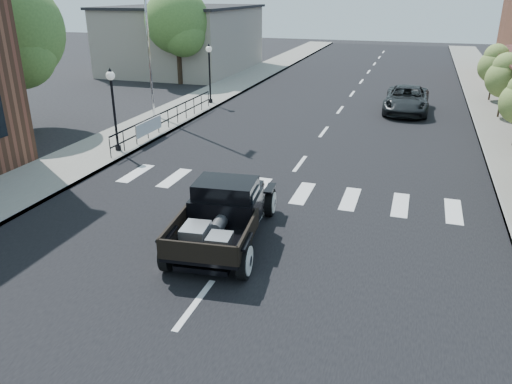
% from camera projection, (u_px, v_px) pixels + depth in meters
% --- Properties ---
extents(ground, '(120.00, 120.00, 0.00)m').
position_uv_depth(ground, '(241.00, 244.00, 13.57)').
color(ground, black).
rests_on(ground, ground).
extents(road, '(14.00, 80.00, 0.02)m').
position_uv_depth(road, '(334.00, 118.00, 26.78)').
color(road, black).
rests_on(road, ground).
extents(road_markings, '(12.00, 60.00, 0.06)m').
position_uv_depth(road_markings, '(315.00, 144.00, 22.38)').
color(road_markings, silver).
rests_on(road_markings, ground).
extents(sidewalk_left, '(3.00, 80.00, 0.15)m').
position_uv_depth(sidewalk_left, '(190.00, 106.00, 29.19)').
color(sidewalk_left, gray).
rests_on(sidewalk_left, ground).
extents(sidewalk_right, '(3.00, 80.00, 0.15)m').
position_uv_depth(sidewalk_right, '(508.00, 130.00, 24.33)').
color(sidewalk_right, gray).
rests_on(sidewalk_right, ground).
extents(low_building_left, '(10.00, 12.00, 5.00)m').
position_uv_depth(low_building_left, '(184.00, 40.00, 41.58)').
color(low_building_left, gray).
rests_on(low_building_left, ground).
extents(railing, '(0.08, 10.00, 1.00)m').
position_uv_depth(railing, '(168.00, 117.00, 24.22)').
color(railing, black).
rests_on(railing, sidewalk_left).
extents(banner, '(0.04, 2.20, 0.60)m').
position_uv_depth(banner, '(149.00, 132.00, 22.51)').
color(banner, silver).
rests_on(banner, sidewalk_left).
extents(lamp_post_b, '(0.36, 0.36, 3.39)m').
position_uv_depth(lamp_post_b, '(114.00, 110.00, 20.33)').
color(lamp_post_b, black).
rests_on(lamp_post_b, sidewalk_left).
extents(lamp_post_c, '(0.36, 0.36, 3.39)m').
position_uv_depth(lamp_post_c, '(210.00, 74.00, 29.14)').
color(lamp_post_c, black).
rests_on(lamp_post_c, sidewalk_left).
extents(big_tree_near, '(4.81, 4.81, 7.07)m').
position_uv_depth(big_tree_near, '(15.00, 56.00, 23.29)').
color(big_tree_near, '#466D2E').
rests_on(big_tree_near, ground).
extents(big_tree_far, '(4.52, 4.52, 6.64)m').
position_uv_depth(big_tree_far, '(178.00, 37.00, 35.28)').
color(big_tree_far, '#466D2E').
rests_on(big_tree_far, ground).
extents(small_tree_d, '(1.92, 1.92, 3.20)m').
position_uv_depth(small_tree_d, '(503.00, 86.00, 25.86)').
color(small_tree_d, olive).
rests_on(small_tree_d, sidewalk_right).
extents(small_tree_e, '(1.92, 1.92, 3.20)m').
position_uv_depth(small_tree_e, '(493.00, 73.00, 29.89)').
color(small_tree_e, olive).
rests_on(small_tree_e, sidewalk_right).
extents(hotrod_pickup, '(2.84, 5.20, 1.72)m').
position_uv_depth(hotrod_pickup, '(224.00, 212.00, 13.39)').
color(hotrod_pickup, black).
rests_on(hotrod_pickup, ground).
extents(second_car, '(2.35, 5.09, 1.41)m').
position_uv_depth(second_car, '(407.00, 100.00, 27.80)').
color(second_car, black).
rests_on(second_car, ground).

